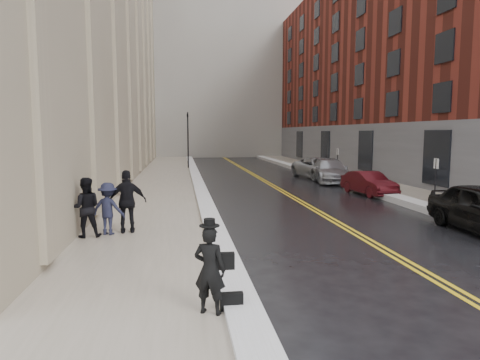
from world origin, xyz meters
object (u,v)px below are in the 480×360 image
object	(u,v)px
car_silver_near	(330,171)
pedestrian_main	(210,270)
car_maroon	(369,183)
pedestrian_a	(86,207)
car_silver_far	(319,168)
pedestrian_c	(128,202)
pedestrian_b	(108,209)

from	to	relation	value
car_silver_near	pedestrian_main	bearing A→B (deg)	-107.13
car_maroon	pedestrian_a	xyz separation A→B (m)	(-13.00, -8.34, 0.44)
pedestrian_main	pedestrian_a	bearing A→B (deg)	-37.43
car_silver_far	pedestrian_main	world-z (taller)	pedestrian_main
car_silver_near	car_silver_far	bearing A→B (deg)	97.86
pedestrian_main	pedestrian_c	world-z (taller)	pedestrian_c
car_silver_far	pedestrian_b	world-z (taller)	pedestrian_b
car_maroon	pedestrian_main	world-z (taller)	pedestrian_main
car_silver_near	pedestrian_main	size ratio (longest dim) A/B	3.34
car_silver_near	pedestrian_a	world-z (taller)	pedestrian_a
car_maroon	pedestrian_c	size ratio (longest dim) A/B	1.90
pedestrian_b	pedestrian_a	bearing A→B (deg)	37.75
pedestrian_b	pedestrian_c	bearing A→B (deg)	-149.36
car_silver_near	pedestrian_b	xyz separation A→B (m)	(-12.38, -14.19, 0.21)
car_maroon	pedestrian_main	size ratio (longest dim) A/B	2.42
pedestrian_main	pedestrian_c	bearing A→B (deg)	-47.92
car_silver_near	pedestrian_a	bearing A→B (deg)	-124.11
pedestrian_c	pedestrian_a	bearing A→B (deg)	13.35
car_maroon	pedestrian_c	world-z (taller)	pedestrian_c
car_silver_far	pedestrian_main	bearing A→B (deg)	-120.54
pedestrian_a	pedestrian_c	world-z (taller)	pedestrian_c
pedestrian_main	pedestrian_a	size ratio (longest dim) A/B	0.86
car_maroon	car_silver_near	bearing A→B (deg)	82.41
car_maroon	car_silver_near	distance (m)	6.11
car_maroon	car_silver_far	world-z (taller)	car_silver_far
car_silver_near	pedestrian_b	distance (m)	18.83
car_silver_far	pedestrian_b	bearing A→B (deg)	-134.73
car_maroon	car_silver_far	distance (m)	8.33
pedestrian_a	pedestrian_c	bearing A→B (deg)	-169.54
pedestrian_c	car_silver_far	bearing A→B (deg)	-131.68
car_silver_far	pedestrian_main	distance (m)	24.75
pedestrian_a	car_silver_near	bearing A→B (deg)	-140.56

